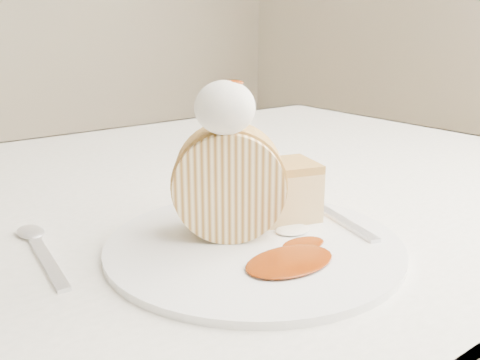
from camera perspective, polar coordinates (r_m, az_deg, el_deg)
table at (r=0.74m, az=-9.40°, el=-8.22°), size 1.40×0.90×0.75m
plate at (r=0.54m, az=1.50°, el=-6.95°), size 0.37×0.37×0.01m
roulade_slice at (r=0.54m, az=-1.17°, el=-0.28°), size 0.12×0.11×0.11m
cake_chunk at (r=0.59m, az=4.79°, el=-1.49°), size 0.08×0.08×0.05m
whipped_cream at (r=0.50m, az=-1.62°, el=7.72°), size 0.06×0.06×0.05m
caramel_drizzle at (r=0.50m, az=-1.13°, el=11.03°), size 0.03×0.02×0.01m
caramel_pool at (r=0.49m, az=5.33°, el=-8.59°), size 0.11×0.08×0.00m
fork at (r=0.60m, az=10.75°, el=-4.22°), size 0.07×0.18×0.00m
spoon at (r=0.54m, az=-19.78°, el=-8.29°), size 0.04×0.16×0.00m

